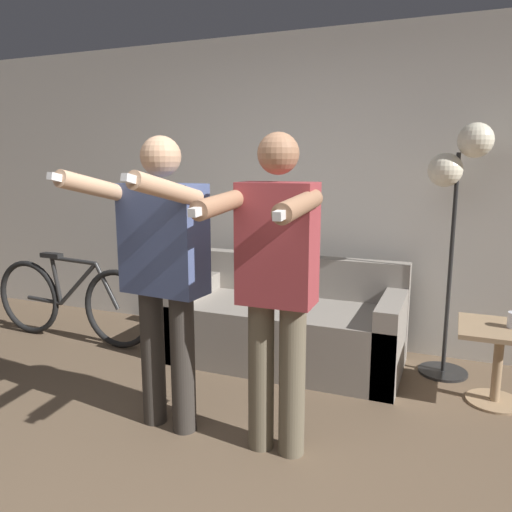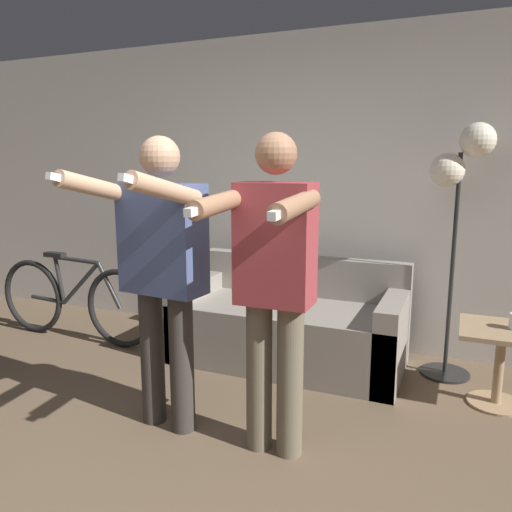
{
  "view_description": "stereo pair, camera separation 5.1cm",
  "coord_description": "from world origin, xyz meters",
  "px_view_note": "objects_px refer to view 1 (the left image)",
  "views": [
    {
      "loc": [
        1.1,
        -1.58,
        1.55
      ],
      "look_at": [
        -0.1,
        1.36,
        0.95
      ],
      "focal_mm": 35.0,
      "sensor_mm": 36.0,
      "label": 1
    },
    {
      "loc": [
        1.14,
        -1.56,
        1.55
      ],
      "look_at": [
        -0.1,
        1.36,
        0.95
      ],
      "focal_mm": 35.0,
      "sensor_mm": 36.0,
      "label": 2
    }
  ],
  "objects_px": {
    "person_left": "(162,263)",
    "floor_lamp": "(458,180)",
    "side_table": "(499,348)",
    "couch": "(288,327)",
    "cat": "(263,245)",
    "bicycle": "(71,301)",
    "person_right": "(276,278)"
  },
  "relations": [
    {
      "from": "person_left",
      "to": "floor_lamp",
      "type": "distance_m",
      "value": 2.12
    },
    {
      "from": "side_table",
      "to": "couch",
      "type": "bearing_deg",
      "value": 173.83
    },
    {
      "from": "person_left",
      "to": "side_table",
      "type": "distance_m",
      "value": 2.2
    },
    {
      "from": "person_left",
      "to": "cat",
      "type": "height_order",
      "value": "person_left"
    },
    {
      "from": "person_left",
      "to": "bicycle",
      "type": "height_order",
      "value": "person_left"
    },
    {
      "from": "couch",
      "to": "person_left",
      "type": "distance_m",
      "value": 1.46
    },
    {
      "from": "floor_lamp",
      "to": "bicycle",
      "type": "height_order",
      "value": "floor_lamp"
    },
    {
      "from": "side_table",
      "to": "bicycle",
      "type": "distance_m",
      "value": 3.38
    },
    {
      "from": "cat",
      "to": "bicycle",
      "type": "bearing_deg",
      "value": -159.58
    },
    {
      "from": "floor_lamp",
      "to": "bicycle",
      "type": "bearing_deg",
      "value": -171.14
    },
    {
      "from": "cat",
      "to": "bicycle",
      "type": "relative_size",
      "value": 0.24
    },
    {
      "from": "side_table",
      "to": "cat",
      "type": "bearing_deg",
      "value": 165.41
    },
    {
      "from": "side_table",
      "to": "person_left",
      "type": "bearing_deg",
      "value": -149.69
    },
    {
      "from": "bicycle",
      "to": "cat",
      "type": "bearing_deg",
      "value": 20.42
    },
    {
      "from": "bicycle",
      "to": "floor_lamp",
      "type": "bearing_deg",
      "value": 8.86
    },
    {
      "from": "person_right",
      "to": "side_table",
      "type": "height_order",
      "value": "person_right"
    },
    {
      "from": "person_left",
      "to": "cat",
      "type": "bearing_deg",
      "value": 95.31
    },
    {
      "from": "couch",
      "to": "bicycle",
      "type": "relative_size",
      "value": 1.05
    },
    {
      "from": "cat",
      "to": "bicycle",
      "type": "xyz_separation_m",
      "value": [
        -1.57,
        -0.58,
        -0.5
      ]
    },
    {
      "from": "couch",
      "to": "floor_lamp",
      "type": "xyz_separation_m",
      "value": [
        1.16,
        0.21,
        1.14
      ]
    },
    {
      "from": "person_left",
      "to": "cat",
      "type": "relative_size",
      "value": 4.2
    },
    {
      "from": "person_left",
      "to": "couch",
      "type": "bearing_deg",
      "value": 79.89
    },
    {
      "from": "side_table",
      "to": "bicycle",
      "type": "height_order",
      "value": "bicycle"
    },
    {
      "from": "person_left",
      "to": "floor_lamp",
      "type": "xyz_separation_m",
      "value": [
        1.5,
        1.43,
        0.43
      ]
    },
    {
      "from": "person_right",
      "to": "bicycle",
      "type": "relative_size",
      "value": 1.02
    },
    {
      "from": "person_right",
      "to": "cat",
      "type": "distance_m",
      "value": 1.68
    },
    {
      "from": "floor_lamp",
      "to": "bicycle",
      "type": "relative_size",
      "value": 1.09
    },
    {
      "from": "couch",
      "to": "side_table",
      "type": "bearing_deg",
      "value": -6.17
    },
    {
      "from": "couch",
      "to": "person_right",
      "type": "bearing_deg",
      "value": -74.78
    },
    {
      "from": "cat",
      "to": "side_table",
      "type": "height_order",
      "value": "cat"
    },
    {
      "from": "cat",
      "to": "person_left",
      "type": "bearing_deg",
      "value": -90.23
    },
    {
      "from": "person_right",
      "to": "cat",
      "type": "xyz_separation_m",
      "value": [
        -0.67,
        1.54,
        -0.11
      ]
    }
  ]
}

